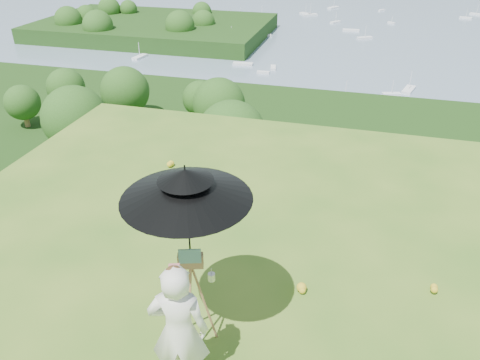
% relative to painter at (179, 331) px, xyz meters
% --- Properties ---
extents(forest_slope, '(140.00, 56.00, 22.00)m').
position_rel_painter_xyz_m(forest_slope, '(1.67, 35.63, -29.84)').
color(forest_slope, '#1B380F').
rests_on(forest_slope, bay_water).
extents(shoreline_tier, '(170.00, 28.00, 8.00)m').
position_rel_painter_xyz_m(shoreline_tier, '(1.67, 75.63, -36.84)').
color(shoreline_tier, slate).
rests_on(shoreline_tier, bay_water).
extents(bay_water, '(700.00, 700.00, 0.00)m').
position_rel_painter_xyz_m(bay_water, '(1.67, 240.63, -34.84)').
color(bay_water, slate).
rests_on(bay_water, ground).
extents(peninsula, '(90.00, 60.00, 12.00)m').
position_rel_painter_xyz_m(peninsula, '(-73.33, 155.63, -29.84)').
color(peninsula, '#1B380F').
rests_on(peninsula, bay_water).
extents(slope_trees, '(110.00, 50.00, 6.00)m').
position_rel_painter_xyz_m(slope_trees, '(1.67, 35.63, -15.84)').
color(slope_trees, '#234715').
rests_on(slope_trees, forest_slope).
extents(harbor_town, '(110.00, 22.00, 5.00)m').
position_rel_painter_xyz_m(harbor_town, '(1.67, 75.63, -30.34)').
color(harbor_town, silver).
rests_on(harbor_town, shoreline_tier).
extents(moored_boats, '(140.00, 140.00, 0.70)m').
position_rel_painter_xyz_m(moored_boats, '(-10.83, 161.63, -34.49)').
color(moored_boats, white).
rests_on(moored_boats, bay_water).
extents(wildflowers, '(10.00, 10.50, 0.12)m').
position_rel_painter_xyz_m(wildflowers, '(1.67, 0.88, -0.78)').
color(wildflowers, gold).
rests_on(wildflowers, ground).
extents(painter, '(0.68, 0.52, 1.68)m').
position_rel_painter_xyz_m(painter, '(0.00, 0.00, 0.00)').
color(painter, white).
rests_on(painter, ground).
extents(field_easel, '(0.69, 0.69, 1.45)m').
position_rel_painter_xyz_m(field_easel, '(-0.08, 0.61, -0.11)').
color(field_easel, '#A06B43').
rests_on(field_easel, ground).
extents(sun_umbrella, '(1.65, 1.65, 1.21)m').
position_rel_painter_xyz_m(sun_umbrella, '(-0.09, 0.64, 0.96)').
color(sun_umbrella, black).
rests_on(sun_umbrella, field_easel).
extents(painter_cap, '(0.24, 0.26, 0.10)m').
position_rel_painter_xyz_m(painter_cap, '(0.00, 0.00, 0.79)').
color(painter_cap, '#C6706C').
rests_on(painter_cap, painter).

